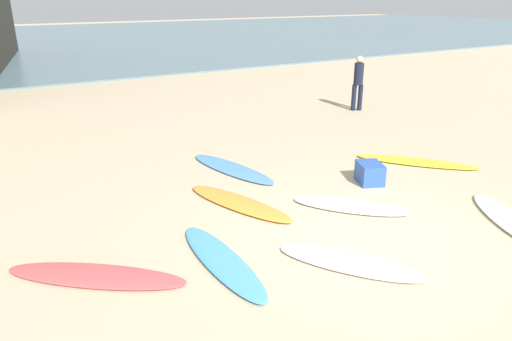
{
  "coord_description": "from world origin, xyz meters",
  "views": [
    {
      "loc": [
        -4.48,
        -4.39,
        3.35
      ],
      "look_at": [
        -0.27,
        2.53,
        0.3
      ],
      "focal_mm": 32.88,
      "sensor_mm": 36.0,
      "label": 1
    }
  ],
  "objects_px": {
    "surfboard_7": "(96,276)",
    "beach_cooler": "(370,173)",
    "surfboard_1": "(350,263)",
    "surfboard_0": "(222,261)",
    "surfboard_6": "(507,218)",
    "beachgoer_mid": "(358,81)",
    "surfboard_5": "(416,162)",
    "surfboard_3": "(239,203)",
    "surfboard_4": "(351,206)",
    "surfboard_8": "(232,169)"
  },
  "relations": [
    {
      "from": "surfboard_5",
      "to": "surfboard_6",
      "type": "distance_m",
      "value": 2.74
    },
    {
      "from": "surfboard_1",
      "to": "beach_cooler",
      "type": "xyz_separation_m",
      "value": [
        2.27,
        1.99,
        0.16
      ]
    },
    {
      "from": "surfboard_1",
      "to": "surfboard_6",
      "type": "xyz_separation_m",
      "value": [
        2.98,
        -0.31,
        0.01
      ]
    },
    {
      "from": "surfboard_1",
      "to": "beachgoer_mid",
      "type": "xyz_separation_m",
      "value": [
        6.16,
        6.57,
        0.88
      ]
    },
    {
      "from": "surfboard_5",
      "to": "surfboard_0",
      "type": "bearing_deg",
      "value": -24.72
    },
    {
      "from": "beachgoer_mid",
      "to": "surfboard_8",
      "type": "bearing_deg",
      "value": -131.05
    },
    {
      "from": "surfboard_3",
      "to": "surfboard_4",
      "type": "height_order",
      "value": "surfboard_3"
    },
    {
      "from": "beachgoer_mid",
      "to": "surfboard_4",
      "type": "bearing_deg",
      "value": -108.87
    },
    {
      "from": "surfboard_0",
      "to": "surfboard_8",
      "type": "height_order",
      "value": "surfboard_0"
    },
    {
      "from": "surfboard_0",
      "to": "surfboard_3",
      "type": "bearing_deg",
      "value": -125.6
    },
    {
      "from": "surfboard_0",
      "to": "surfboard_8",
      "type": "distance_m",
      "value": 3.52
    },
    {
      "from": "surfboard_5",
      "to": "beachgoer_mid",
      "type": "xyz_separation_m",
      "value": [
        2.26,
        4.3,
        0.87
      ]
    },
    {
      "from": "surfboard_1",
      "to": "beachgoer_mid",
      "type": "bearing_deg",
      "value": 12.36
    },
    {
      "from": "surfboard_1",
      "to": "surfboard_7",
      "type": "height_order",
      "value": "surfboard_7"
    },
    {
      "from": "surfboard_0",
      "to": "surfboard_4",
      "type": "relative_size",
      "value": 1.12
    },
    {
      "from": "surfboard_0",
      "to": "beachgoer_mid",
      "type": "height_order",
      "value": "beachgoer_mid"
    },
    {
      "from": "surfboard_5",
      "to": "surfboard_8",
      "type": "distance_m",
      "value": 3.9
    },
    {
      "from": "surfboard_1",
      "to": "surfboard_7",
      "type": "bearing_deg",
      "value": 119.59
    },
    {
      "from": "surfboard_1",
      "to": "surfboard_6",
      "type": "distance_m",
      "value": 3.0
    },
    {
      "from": "surfboard_7",
      "to": "surfboard_3",
      "type": "bearing_deg",
      "value": -30.27
    },
    {
      "from": "surfboard_1",
      "to": "surfboard_8",
      "type": "height_order",
      "value": "surfboard_8"
    },
    {
      "from": "beach_cooler",
      "to": "surfboard_0",
      "type": "bearing_deg",
      "value": -163.72
    },
    {
      "from": "surfboard_4",
      "to": "beachgoer_mid",
      "type": "xyz_separation_m",
      "value": [
        4.95,
        5.24,
        0.88
      ]
    },
    {
      "from": "surfboard_0",
      "to": "surfboard_6",
      "type": "xyz_separation_m",
      "value": [
        4.42,
        -1.23,
        -0.0
      ]
    },
    {
      "from": "surfboard_0",
      "to": "surfboard_3",
      "type": "height_order",
      "value": "surfboard_0"
    },
    {
      "from": "surfboard_6",
      "to": "surfboard_3",
      "type": "bearing_deg",
      "value": 170.55
    },
    {
      "from": "surfboard_3",
      "to": "surfboard_1",
      "type": "bearing_deg",
      "value": -99.97
    },
    {
      "from": "surfboard_0",
      "to": "surfboard_4",
      "type": "height_order",
      "value": "surfboard_0"
    },
    {
      "from": "surfboard_3",
      "to": "beachgoer_mid",
      "type": "distance_m",
      "value": 7.77
    },
    {
      "from": "surfboard_1",
      "to": "surfboard_8",
      "type": "xyz_separation_m",
      "value": [
        0.37,
        3.94,
        0.0
      ]
    },
    {
      "from": "surfboard_5",
      "to": "surfboard_8",
      "type": "xyz_separation_m",
      "value": [
        -3.53,
        1.67,
        -0.0
      ]
    },
    {
      "from": "surfboard_1",
      "to": "beachgoer_mid",
      "type": "height_order",
      "value": "beachgoer_mid"
    },
    {
      "from": "surfboard_6",
      "to": "beach_cooler",
      "type": "height_order",
      "value": "beach_cooler"
    },
    {
      "from": "surfboard_4",
      "to": "surfboard_8",
      "type": "height_order",
      "value": "same"
    },
    {
      "from": "surfboard_6",
      "to": "surfboard_8",
      "type": "xyz_separation_m",
      "value": [
        -2.62,
        4.25,
        -0.0
      ]
    },
    {
      "from": "beach_cooler",
      "to": "surfboard_1",
      "type": "bearing_deg",
      "value": -138.64
    },
    {
      "from": "surfboard_0",
      "to": "surfboard_4",
      "type": "xyz_separation_m",
      "value": [
        2.64,
        0.42,
        -0.0
      ]
    },
    {
      "from": "surfboard_6",
      "to": "beach_cooler",
      "type": "bearing_deg",
      "value": 137.06
    },
    {
      "from": "surfboard_4",
      "to": "surfboard_8",
      "type": "bearing_deg",
      "value": 66.77
    },
    {
      "from": "beachgoer_mid",
      "to": "surfboard_5",
      "type": "bearing_deg",
      "value": -93.23
    },
    {
      "from": "surfboard_0",
      "to": "beach_cooler",
      "type": "height_order",
      "value": "beach_cooler"
    },
    {
      "from": "surfboard_5",
      "to": "beach_cooler",
      "type": "xyz_separation_m",
      "value": [
        -1.63,
        -0.27,
        0.16
      ]
    },
    {
      "from": "surfboard_5",
      "to": "surfboard_7",
      "type": "bearing_deg",
      "value": -32.03
    },
    {
      "from": "surfboard_0",
      "to": "beachgoer_mid",
      "type": "bearing_deg",
      "value": -142.55
    },
    {
      "from": "surfboard_0",
      "to": "beach_cooler",
      "type": "xyz_separation_m",
      "value": [
        3.7,
        1.08,
        0.16
      ]
    },
    {
      "from": "surfboard_7",
      "to": "beach_cooler",
      "type": "bearing_deg",
      "value": -44.43
    },
    {
      "from": "surfboard_8",
      "to": "surfboard_5",
      "type": "bearing_deg",
      "value": 142.33
    },
    {
      "from": "surfboard_3",
      "to": "surfboard_6",
      "type": "distance_m",
      "value": 4.29
    },
    {
      "from": "surfboard_5",
      "to": "beachgoer_mid",
      "type": "bearing_deg",
      "value": -156.73
    },
    {
      "from": "surfboard_1",
      "to": "surfboard_3",
      "type": "xyz_separation_m",
      "value": [
        -0.34,
        2.4,
        0.01
      ]
    }
  ]
}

